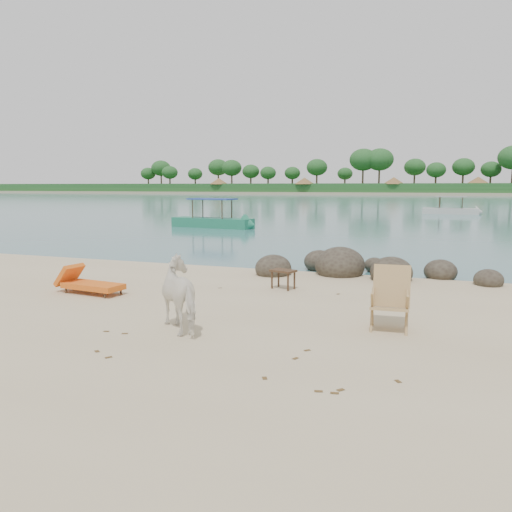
% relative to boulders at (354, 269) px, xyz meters
% --- Properties ---
extents(water, '(400.00, 400.00, 0.00)m').
position_rel_boulders_xyz_m(water, '(-1.85, 84.06, -0.19)').
color(water, '#335F67').
rests_on(water, ground).
extents(far_shore, '(420.00, 90.00, 1.40)m').
position_rel_boulders_xyz_m(far_shore, '(-1.85, 164.06, -0.19)').
color(far_shore, tan).
rests_on(far_shore, ground).
extents(far_scenery, '(420.00, 18.00, 9.50)m').
position_rel_boulders_xyz_m(far_scenery, '(-1.82, 130.76, 2.95)').
color(far_scenery, '#1E4C1E').
rests_on(far_scenery, ground).
extents(boulders, '(6.24, 2.77, 1.02)m').
position_rel_boulders_xyz_m(boulders, '(0.00, 0.00, 0.00)').
color(boulders, '#312920').
rests_on(boulders, ground).
extents(cow, '(1.52, 1.42, 1.21)m').
position_rel_boulders_xyz_m(cow, '(-1.91, -6.18, 0.41)').
color(cow, white).
rests_on(cow, ground).
extents(side_table, '(0.65, 0.52, 0.45)m').
position_rel_boulders_xyz_m(side_table, '(-1.28, -2.47, 0.03)').
color(side_table, '#312113').
rests_on(side_table, ground).
extents(lounge_chair, '(1.84, 0.82, 0.53)m').
position_rel_boulders_xyz_m(lounge_chair, '(-5.16, -4.39, 0.07)').
color(lounge_chair, orange).
rests_on(lounge_chair, ground).
extents(deck_chair, '(0.72, 0.78, 1.06)m').
position_rel_boulders_xyz_m(deck_chair, '(1.35, -5.11, 0.34)').
color(deck_chair, tan).
rests_on(deck_chair, ground).
extents(boat_near, '(5.89, 2.05, 2.81)m').
position_rel_boulders_xyz_m(boat_near, '(-10.59, 13.83, 1.21)').
color(boat_near, '#1E7253').
rests_on(boat_near, water).
extents(boat_mid, '(5.27, 1.49, 2.55)m').
position_rel_boulders_xyz_m(boat_mid, '(3.30, 34.04, 1.08)').
color(boat_mid, '#B3B2AF').
rests_on(boat_mid, water).
extents(dead_leaves, '(6.84, 5.51, 0.00)m').
position_rel_boulders_xyz_m(dead_leaves, '(-1.34, -6.12, -0.19)').
color(dead_leaves, brown).
rests_on(dead_leaves, ground).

